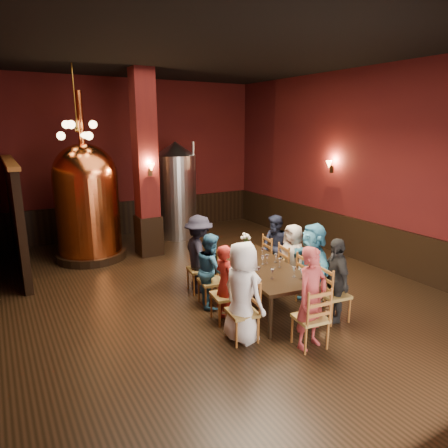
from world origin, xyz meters
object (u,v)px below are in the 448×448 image
rose_vase (246,239)px  copper_kettle (87,201)px  person_0 (243,292)px  person_1 (225,283)px  dining_table (262,269)px  person_2 (211,270)px  steel_vessel (176,190)px

rose_vase → copper_kettle: bearing=126.0°
person_0 → person_1: person_0 is taller
dining_table → person_2: 0.91m
dining_table → copper_kettle: bearing=124.1°
dining_table → copper_kettle: size_ratio=0.63×
person_0 → copper_kettle: (-1.13, 5.14, 0.66)m
person_0 → steel_vessel: steel_vessel is taller
person_2 → copper_kettle: bearing=40.0°
person_1 → copper_kettle: (-1.22, 4.47, 0.78)m
steel_vessel → rose_vase: bearing=-93.6°
person_2 → steel_vessel: (1.34, 4.57, 0.71)m
dining_table → person_1: person_1 is taller
copper_kettle → rose_vase: bearing=-54.0°
person_2 → copper_kettle: size_ratio=0.34×
person_0 → rose_vase: size_ratio=4.58×
dining_table → steel_vessel: (0.54, 5.01, 0.69)m
person_1 → rose_vase: (1.18, 1.17, 0.31)m
person_2 → rose_vase: person_2 is taller
dining_table → person_0: bearing=-130.4°
rose_vase → person_2: bearing=-154.4°
dining_table → steel_vessel: size_ratio=0.91×
copper_kettle → steel_vessel: size_ratio=1.44×
person_1 → dining_table: bearing=-79.2°
person_1 → rose_vase: size_ratio=3.89×
person_0 → person_1: (0.09, 0.66, -0.12)m
dining_table → person_2: bearing=158.8°
person_0 → rose_vase: person_0 is taller
person_0 → person_1: 0.68m
person_2 → rose_vase: bearing=-43.3°
dining_table → rose_vase: 1.05m
dining_table → person_1: size_ratio=1.89×
person_2 → person_1: bearing=-166.7°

